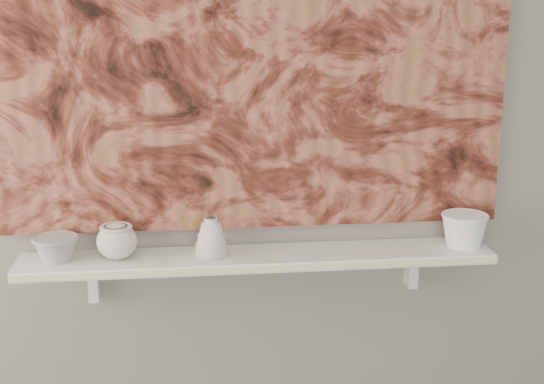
{
  "coord_description": "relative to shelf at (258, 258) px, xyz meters",
  "views": [
    {
      "loc": [
        -0.2,
        -0.61,
        1.67
      ],
      "look_at": [
        0.04,
        1.49,
        1.12
      ],
      "focal_mm": 50.0,
      "sensor_mm": 36.0,
      "label": 1
    }
  ],
  "objects": [
    {
      "name": "painting",
      "position": [
        0.0,
        0.08,
        0.62
      ],
      "size": [
        1.5,
        0.02,
        1.1
      ],
      "primitive_type": "cube",
      "color": "maroon",
      "rests_on": "wall_back"
    },
    {
      "name": "bracket_right",
      "position": [
        0.49,
        0.06,
        -0.07
      ],
      "size": [
        0.03,
        0.06,
        0.12
      ],
      "primitive_type": "cube",
      "color": "white",
      "rests_on": "wall_back"
    },
    {
      "name": "bracket_left",
      "position": [
        -0.49,
        0.06,
        -0.07
      ],
      "size": [
        0.03,
        0.06,
        0.12
      ],
      "primitive_type": "cube",
      "color": "white",
      "rests_on": "wall_back"
    },
    {
      "name": "bowl_grey",
      "position": [
        -0.58,
        0.0,
        0.05
      ],
      "size": [
        0.18,
        0.18,
        0.08
      ],
      "primitive_type": null,
      "rotation": [
        0.0,
        0.0,
        -0.41
      ],
      "color": "gray",
      "rests_on": "shelf"
    },
    {
      "name": "house_motif",
      "position": [
        0.45,
        0.07,
        0.32
      ],
      "size": [
        0.09,
        0.0,
        0.08
      ],
      "primitive_type": "cube",
      "color": "black",
      "rests_on": "painting"
    },
    {
      "name": "wall_back",
      "position": [
        0.0,
        0.09,
        0.44
      ],
      "size": [
        3.6,
        0.0,
        3.6
      ],
      "primitive_type": "plane",
      "rotation": [
        1.57,
        0.0,
        0.0
      ],
      "color": "gray",
      "rests_on": "floor"
    },
    {
      "name": "shelf_stripe",
      "position": [
        0.0,
        -0.09,
        0.0
      ],
      "size": [
        1.4,
        0.01,
        0.02
      ],
      "primitive_type": "cube",
      "color": "#F2E5A1",
      "rests_on": "shelf"
    },
    {
      "name": "bowl_white",
      "position": [
        0.63,
        0.0,
        0.07
      ],
      "size": [
        0.17,
        0.17,
        0.1
      ],
      "primitive_type": null,
      "rotation": [
        0.0,
        0.0,
        0.27
      ],
      "color": "white",
      "rests_on": "shelf"
    },
    {
      "name": "cup_cream",
      "position": [
        -0.41,
        0.0,
        0.07
      ],
      "size": [
        0.15,
        0.15,
        0.11
      ],
      "primitive_type": null,
      "rotation": [
        0.0,
        0.0,
        -0.4
      ],
      "color": "beige",
      "rests_on": "shelf"
    },
    {
      "name": "bell_vessel",
      "position": [
        -0.14,
        0.0,
        0.07
      ],
      "size": [
        0.12,
        0.12,
        0.12
      ],
      "primitive_type": null,
      "rotation": [
        0.0,
        0.0,
        -0.19
      ],
      "color": "silver",
      "rests_on": "shelf"
    },
    {
      "name": "shelf",
      "position": [
        0.0,
        0.0,
        0.0
      ],
      "size": [
        1.4,
        0.18,
        0.03
      ],
      "primitive_type": "cube",
      "color": "white",
      "rests_on": "wall_back"
    }
  ]
}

